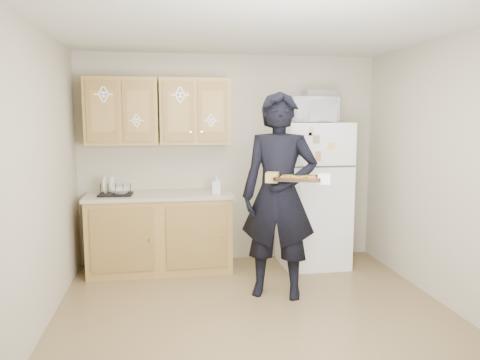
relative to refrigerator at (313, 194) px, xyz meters
name	(u,v)px	position (x,y,z in m)	size (l,w,h in m)	color
floor	(258,319)	(-0.95, -1.43, -0.85)	(3.60, 3.60, 0.00)	brown
ceiling	(259,25)	(-0.95, -1.43, 1.65)	(3.60, 3.60, 0.00)	silver
wall_back	(230,159)	(-0.95, 0.37, 0.40)	(3.60, 0.04, 2.50)	#B5AC93
wall_front	(334,228)	(-0.95, -3.23, 0.40)	(3.60, 0.04, 2.50)	#B5AC93
wall_left	(34,183)	(-2.75, -1.43, 0.40)	(0.04, 3.60, 2.50)	#B5AC93
wall_right	(453,174)	(0.85, -1.43, 0.40)	(0.04, 3.60, 2.50)	#B5AC93
refrigerator	(313,194)	(0.00, 0.00, 0.00)	(0.75, 0.70, 1.70)	white
base_cabinet	(161,234)	(-1.80, 0.05, -0.42)	(1.60, 0.60, 0.86)	olive
countertop	(160,195)	(-1.80, 0.05, 0.03)	(1.64, 0.64, 0.04)	#B4AB8A
upper_cab_left	(122,111)	(-2.20, 0.18, 0.98)	(0.80, 0.33, 0.75)	olive
upper_cab_right	(195,112)	(-1.38, 0.18, 0.98)	(0.80, 0.33, 0.75)	olive
cereal_box	(345,244)	(0.52, 0.24, -0.69)	(0.20, 0.07, 0.32)	gold
person	(279,196)	(-0.64, -0.90, 0.15)	(0.73, 0.48, 2.00)	black
baking_tray	(298,179)	(-0.53, -1.18, 0.35)	(0.41, 0.30, 0.04)	black
pizza_front_left	(287,178)	(-0.65, -1.21, 0.37)	(0.14, 0.14, 0.02)	orange
pizza_front_right	(308,179)	(-0.47, -1.28, 0.37)	(0.14, 0.14, 0.02)	orange
pizza_back_left	(288,176)	(-0.60, -1.09, 0.37)	(0.14, 0.14, 0.02)	orange
pizza_back_right	(309,177)	(-0.42, -1.15, 0.37)	(0.14, 0.14, 0.02)	orange
pizza_center	(298,177)	(-0.53, -1.18, 0.37)	(0.14, 0.14, 0.02)	orange
microwave	(312,110)	(-0.05, -0.05, 1.00)	(0.53, 0.36, 0.29)	white
foil_pan	(319,94)	(0.04, -0.02, 1.18)	(0.36, 0.25, 0.08)	silver
dish_rack	(116,189)	(-2.28, 0.01, 0.12)	(0.36, 0.27, 0.14)	black
bowl	(121,191)	(-2.22, 0.01, 0.10)	(0.22, 0.22, 0.06)	silver
soap_bottle	(217,184)	(-1.15, -0.05, 0.16)	(0.10, 0.10, 0.21)	white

